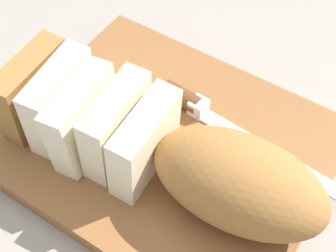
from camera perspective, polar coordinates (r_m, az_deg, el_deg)
The scene contains 6 objects.
ground_plane at distance 0.61m, azimuth 0.00°, elevation -3.15°, with size 3.00×3.00×0.00m, color gray.
cutting_board at distance 0.60m, azimuth 0.00°, elevation -2.47°, with size 0.38×0.31×0.03m, color brown.
bread_loaf at distance 0.52m, azimuth -0.14°, elevation -2.86°, with size 0.39×0.14×0.10m.
bread_knife at distance 0.61m, azimuth 4.42°, elevation 1.63°, with size 0.26×0.04×0.02m.
crumb_near_knife at distance 0.60m, azimuth 4.46°, elevation -0.73°, with size 0.01×0.01×0.01m, color tan.
crumb_near_loaf at distance 0.62m, azimuth -1.54°, elevation 2.38°, with size 0.01×0.01×0.01m, color tan.
Camera 1 is at (-0.19, 0.28, 0.51)m, focal length 52.20 mm.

